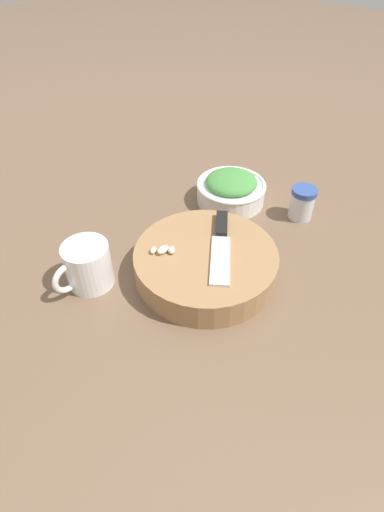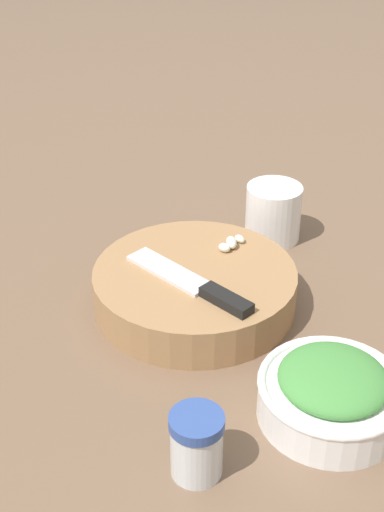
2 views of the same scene
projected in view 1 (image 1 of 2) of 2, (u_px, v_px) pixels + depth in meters
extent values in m
plane|color=brown|center=(182.00, 270.00, 0.76)|extent=(5.00, 5.00, 0.00)
cylinder|color=#9E754C|center=(206.00, 263.00, 0.74)|extent=(0.26, 0.26, 0.05)
cube|color=black|center=(222.00, 224.00, 0.77)|extent=(0.07, 0.06, 0.01)
cube|color=silver|center=(220.00, 260.00, 0.70)|extent=(0.12, 0.10, 0.01)
ellipsoid|color=white|center=(163.00, 250.00, 0.72)|extent=(0.03, 0.02, 0.01)
ellipsoid|color=silver|center=(153.00, 250.00, 0.72)|extent=(0.02, 0.02, 0.01)
ellipsoid|color=silver|center=(172.00, 250.00, 0.72)|extent=(0.02, 0.02, 0.01)
cylinder|color=white|center=(231.00, 193.00, 0.92)|extent=(0.16, 0.16, 0.04)
torus|color=white|center=(231.00, 185.00, 0.90)|extent=(0.16, 0.16, 0.01)
ellipsoid|color=#478E42|center=(231.00, 182.00, 0.90)|extent=(0.12, 0.12, 0.03)
cylinder|color=silver|center=(301.00, 206.00, 0.87)|extent=(0.05, 0.05, 0.06)
cylinder|color=#334F99|center=(305.00, 192.00, 0.84)|extent=(0.05, 0.05, 0.01)
cylinder|color=white|center=(88.00, 265.00, 0.71)|extent=(0.08, 0.08, 0.09)
torus|color=white|center=(67.00, 278.00, 0.69)|extent=(0.06, 0.01, 0.06)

